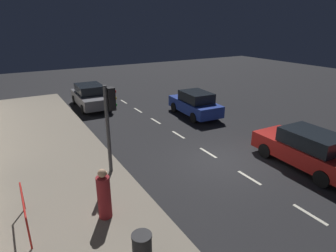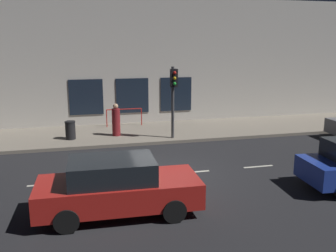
{
  "view_description": "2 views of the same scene",
  "coord_description": "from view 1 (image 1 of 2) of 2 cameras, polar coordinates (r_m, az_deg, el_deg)",
  "views": [
    {
      "loc": [
        7.62,
        8.4,
        5.7
      ],
      "look_at": [
        1.66,
        -1.85,
        1.36
      ],
      "focal_mm": 30.45,
      "sensor_mm": 36.0,
      "label": 1
    },
    {
      "loc": [
        -12.21,
        2.96,
        4.6
      ],
      "look_at": [
        3.41,
        -0.86,
        1.01
      ],
      "focal_mm": 39.23,
      "sensor_mm": 36.0,
      "label": 2
    }
  ],
  "objects": [
    {
      "name": "pedestrian_0",
      "position": [
        8.85,
        -12.68,
        -13.44
      ],
      "size": [
        0.51,
        0.51,
        1.61
      ],
      "rotation": [
        0.0,
        0.0,
        1.26
      ],
      "color": "maroon",
      "rests_on": "sidewalk"
    },
    {
      "name": "ground_plane",
      "position": [
        12.69,
        10.81,
        -6.97
      ],
      "size": [
        60.0,
        60.0,
        0.0
      ],
      "primitive_type": "plane",
      "color": "#232326"
    },
    {
      "name": "parked_car_1",
      "position": [
        20.87,
        -15.24,
        5.8
      ],
      "size": [
        2.06,
        4.43,
        1.58
      ],
      "rotation": [
        0.0,
        0.0,
        -0.03
      ],
      "color": "slate",
      "rests_on": "ground"
    },
    {
      "name": "parked_car_0",
      "position": [
        13.07,
        26.16,
        -4.16
      ],
      "size": [
        1.99,
        4.47,
        1.58
      ],
      "rotation": [
        0.0,
        0.0,
        3.11
      ],
      "color": "red",
      "rests_on": "ground"
    },
    {
      "name": "red_railing",
      "position": [
        9.2,
        -26.88,
        -14.1
      ],
      "size": [
        0.05,
        1.98,
        0.97
      ],
      "color": "red",
      "rests_on": "sidewalk"
    },
    {
      "name": "sidewalk",
      "position": [
        10.2,
        -17.92,
        -14.48
      ],
      "size": [
        4.5,
        32.0,
        0.15
      ],
      "color": "gray",
      "rests_on": "ground"
    },
    {
      "name": "trash_bin",
      "position": [
        7.44,
        -5.2,
        -23.41
      ],
      "size": [
        0.5,
        0.5,
        0.87
      ],
      "color": "black",
      "rests_on": "sidewalk"
    },
    {
      "name": "parked_car_3",
      "position": [
        18.31,
        5.43,
        4.46
      ],
      "size": [
        1.99,
        4.1,
        1.58
      ],
      "rotation": [
        0.0,
        0.0,
        3.08
      ],
      "color": "#1E389E",
      "rests_on": "ground"
    },
    {
      "name": "traffic_light",
      "position": [
        10.76,
        -11.57,
        2.44
      ],
      "size": [
        0.49,
        0.32,
        3.43
      ],
      "color": "#424244",
      "rests_on": "sidewalk"
    },
    {
      "name": "lane_centre_line",
      "position": [
        13.37,
        8.03,
        -5.32
      ],
      "size": [
        0.12,
        27.2,
        0.01
      ],
      "color": "beige",
      "rests_on": "ground"
    }
  ]
}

